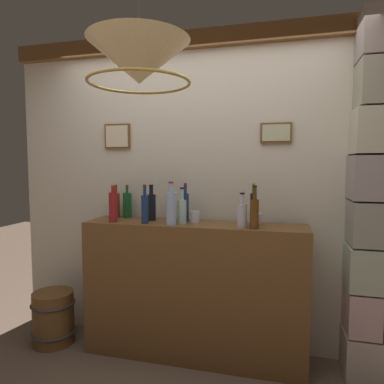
% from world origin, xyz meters
% --- Properties ---
extents(panelled_rear_partition, '(3.41, 0.15, 2.63)m').
position_xyz_m(panelled_rear_partition, '(-0.00, 1.10, 1.40)').
color(panelled_rear_partition, beige).
rests_on(panelled_rear_partition, ground).
extents(stone_pillar, '(0.46, 0.38, 2.57)m').
position_xyz_m(stone_pillar, '(1.36, 0.93, 1.27)').
color(stone_pillar, '#B8A799').
rests_on(stone_pillar, ground).
extents(bar_shelf_unit, '(1.75, 0.38, 1.08)m').
position_xyz_m(bar_shelf_unit, '(0.00, 0.83, 0.54)').
color(bar_shelf_unit, brown).
rests_on(bar_shelf_unit, ground).
extents(liquor_bottle_tequila, '(0.08, 0.08, 0.33)m').
position_xyz_m(liquor_bottle_tequila, '(-0.15, 0.72, 1.22)').
color(liquor_bottle_tequila, '#A3B6DC').
rests_on(liquor_bottle_tequila, bar_shelf_unit).
extents(liquor_bottle_sherry, '(0.07, 0.07, 0.30)m').
position_xyz_m(liquor_bottle_sherry, '(-0.37, 0.88, 1.20)').
color(liquor_bottle_sherry, black).
rests_on(liquor_bottle_sherry, bar_shelf_unit).
extents(liquor_bottle_vodka, '(0.06, 0.06, 0.31)m').
position_xyz_m(liquor_bottle_vodka, '(-0.09, 0.92, 1.21)').
color(liquor_bottle_vodka, navy).
rests_on(liquor_bottle_vodka, bar_shelf_unit).
extents(liquor_bottle_scotch, '(0.07, 0.07, 0.30)m').
position_xyz_m(liquor_bottle_scotch, '(-0.64, 0.73, 1.21)').
color(liquor_bottle_scotch, maroon).
rests_on(liquor_bottle_scotch, bar_shelf_unit).
extents(liquor_bottle_whiskey, '(0.06, 0.06, 0.28)m').
position_xyz_m(liquor_bottle_whiskey, '(-0.73, 0.96, 1.20)').
color(liquor_bottle_whiskey, brown).
rests_on(liquor_bottle_whiskey, bar_shelf_unit).
extents(liquor_bottle_mezcal, '(0.07, 0.07, 0.28)m').
position_xyz_m(liquor_bottle_mezcal, '(-0.08, 0.78, 1.19)').
color(liquor_bottle_mezcal, '#A9CEC4').
rests_on(liquor_bottle_mezcal, bar_shelf_unit).
extents(liquor_bottle_gin, '(0.07, 0.07, 0.26)m').
position_xyz_m(liquor_bottle_gin, '(0.39, 0.74, 1.18)').
color(liquor_bottle_gin, silver).
rests_on(liquor_bottle_gin, bar_shelf_unit).
extents(liquor_bottle_bourbon, '(0.06, 0.06, 0.31)m').
position_xyz_m(liquor_bottle_bourbon, '(0.48, 0.72, 1.20)').
color(liquor_bottle_bourbon, '#5E3714').
rests_on(liquor_bottle_bourbon, bar_shelf_unit).
extents(liquor_bottle_brandy, '(0.06, 0.06, 0.31)m').
position_xyz_m(liquor_bottle_brandy, '(-0.37, 0.73, 1.21)').
color(liquor_bottle_brandy, navy).
rests_on(liquor_bottle_brandy, bar_shelf_unit).
extents(liquor_bottle_port, '(0.07, 0.07, 0.29)m').
position_xyz_m(liquor_bottle_port, '(-0.63, 0.97, 1.20)').
color(liquor_bottle_port, '#185026').
rests_on(liquor_bottle_port, bar_shelf_unit).
extents(liquor_bottle_vermouth, '(0.05, 0.05, 0.32)m').
position_xyz_m(liquor_bottle_vermouth, '(0.46, 0.82, 1.21)').
color(liquor_bottle_vermouth, black).
rests_on(liquor_bottle_vermouth, bar_shelf_unit).
extents(glass_tumbler_rocks, '(0.07, 0.07, 0.09)m').
position_xyz_m(glass_tumbler_rocks, '(-0.00, 0.87, 1.13)').
color(glass_tumbler_rocks, silver).
rests_on(glass_tumbler_rocks, bar_shelf_unit).
extents(glass_tumbler_highball, '(0.06, 0.06, 0.08)m').
position_xyz_m(glass_tumbler_highball, '(0.49, 0.93, 1.12)').
color(glass_tumbler_highball, silver).
rests_on(glass_tumbler_highball, bar_shelf_unit).
extents(pendant_lamp, '(0.57, 0.57, 0.66)m').
position_xyz_m(pendant_lamp, '(-0.10, 0.03, 2.09)').
color(pendant_lamp, beige).
extents(wooden_barrel, '(0.37, 0.37, 0.45)m').
position_xyz_m(wooden_barrel, '(-1.22, 0.73, 0.22)').
color(wooden_barrel, brown).
rests_on(wooden_barrel, ground).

